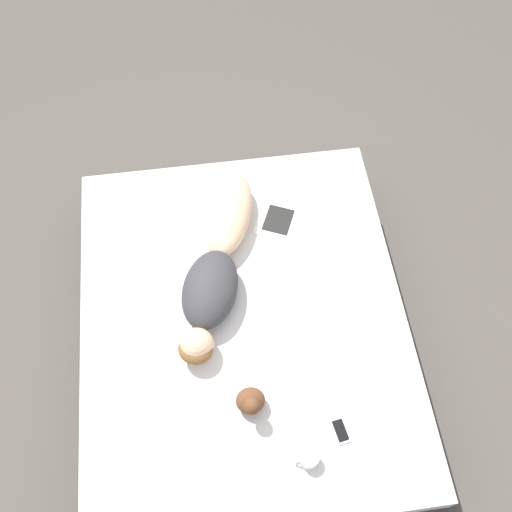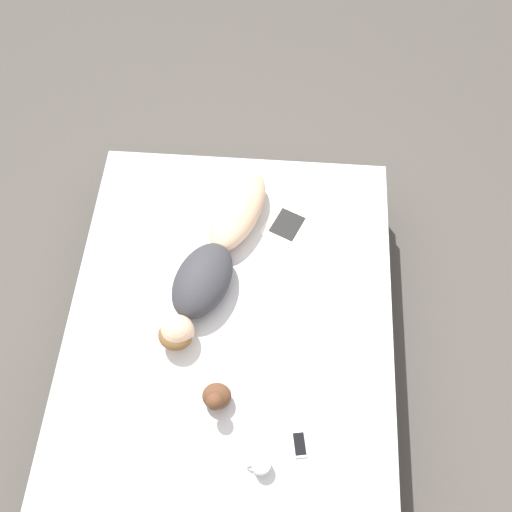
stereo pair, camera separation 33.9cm
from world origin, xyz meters
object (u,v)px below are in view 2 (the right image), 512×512
Objects in this scene: person at (215,257)px; cell_phone at (300,444)px; open_magazine at (305,233)px; coffee_mug at (261,464)px.

cell_phone is at bearing 136.05° from person.
person is 1.10m from cell_phone.
coffee_mug is at bearing 106.94° from open_magazine.
open_magazine is (-0.50, -0.25, -0.09)m from person.
person is 2.23× the size of open_magazine.
person is at bearing -71.88° from cell_phone.
open_magazine is 1.22m from cell_phone.
coffee_mug is 0.22m from cell_phone.
coffee_mug is at bearing 125.03° from person.
person is 1.13m from coffee_mug.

